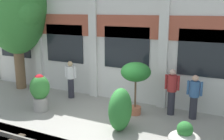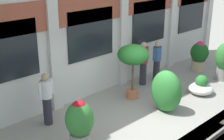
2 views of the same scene
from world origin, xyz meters
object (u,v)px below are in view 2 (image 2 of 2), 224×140
(potted_plant_glazed_jar, at_px, (224,60))
(resident_by_doorway, at_px, (157,59))
(resident_watching_tracks, at_px, (143,62))
(potted_plant_stone_basin, at_px, (80,123))
(potted_plant_fluted_column, at_px, (199,54))
(potted_plant_low_pan, at_px, (133,57))
(resident_near_plants, at_px, (47,97))
(topiary_hedge, at_px, (166,91))
(potted_plant_wide_bowl, at_px, (201,87))

(potted_plant_glazed_jar, xyz_separation_m, resident_by_doorway, (-1.89, 1.87, -0.01))
(resident_by_doorway, height_order, resident_watching_tracks, resident_watching_tracks)
(potted_plant_stone_basin, bearing_deg, resident_watching_tracks, 22.12)
(potted_plant_fluted_column, distance_m, resident_watching_tracks, 3.05)
(potted_plant_low_pan, relative_size, resident_near_plants, 1.20)
(potted_plant_glazed_jar, distance_m, resident_near_plants, 7.27)
(potted_plant_stone_basin, xyz_separation_m, topiary_hedge, (3.37, -0.14, -0.12))
(potted_plant_stone_basin, height_order, resident_by_doorway, resident_by_doorway)
(potted_plant_glazed_jar, relative_size, resident_by_doorway, 0.97)
(resident_near_plants, bearing_deg, potted_plant_glazed_jar, 67.44)
(potted_plant_stone_basin, bearing_deg, potted_plant_wide_bowl, -2.12)
(potted_plant_fluted_column, height_order, potted_plant_glazed_jar, potted_plant_glazed_jar)
(resident_by_doorway, height_order, resident_near_plants, resident_near_plants)
(potted_plant_stone_basin, height_order, potted_plant_fluted_column, potted_plant_stone_basin)
(potted_plant_wide_bowl, bearing_deg, potted_plant_fluted_column, 34.15)
(potted_plant_low_pan, height_order, resident_watching_tracks, potted_plant_low_pan)
(potted_plant_glazed_jar, bearing_deg, potted_plant_wide_bowl, -175.60)
(potted_plant_glazed_jar, height_order, resident_near_plants, resident_near_plants)
(topiary_hedge, bearing_deg, resident_watching_tracks, 59.97)
(potted_plant_wide_bowl, xyz_separation_m, potted_plant_fluted_column, (2.09, 1.42, 0.46))
(potted_plant_fluted_column, xyz_separation_m, potted_plant_glazed_jar, (-0.29, -1.28, 0.14))
(potted_plant_stone_basin, xyz_separation_m, potted_plant_fluted_column, (7.49, 1.22, -0.10))
(potted_plant_wide_bowl, bearing_deg, resident_by_doorway, 92.77)
(potted_plant_stone_basin, xyz_separation_m, resident_by_doorway, (5.30, 1.81, 0.03))
(potted_plant_low_pan, bearing_deg, potted_plant_glazed_jar, -19.12)
(potted_plant_stone_basin, height_order, potted_plant_low_pan, potted_plant_low_pan)
(resident_near_plants, bearing_deg, resident_watching_tracks, 82.90)
(potted_plant_fluted_column, bearing_deg, potted_plant_low_pan, 179.15)
(potted_plant_fluted_column, height_order, topiary_hedge, topiary_hedge)
(potted_plant_fluted_column, relative_size, resident_by_doorway, 0.82)
(potted_plant_low_pan, height_order, resident_near_plants, potted_plant_low_pan)
(potted_plant_low_pan, xyz_separation_m, resident_near_plants, (-3.17, 0.48, -0.64))
(potted_plant_wide_bowl, distance_m, topiary_hedge, 2.08)
(potted_plant_fluted_column, xyz_separation_m, resident_near_plants, (-7.34, 0.54, 0.15))
(resident_near_plants, bearing_deg, potted_plant_low_pan, 73.32)
(resident_by_doorway, xyz_separation_m, resident_near_plants, (-5.15, -0.05, 0.02))
(potted_plant_low_pan, relative_size, potted_plant_wide_bowl, 2.14)
(potted_plant_stone_basin, relative_size, potted_plant_low_pan, 0.74)
(resident_watching_tracks, bearing_deg, topiary_hedge, -33.41)
(topiary_hedge, bearing_deg, potted_plant_stone_basin, 177.58)
(resident_by_doorway, bearing_deg, potted_plant_low_pan, -79.20)
(potted_plant_wide_bowl, height_order, resident_by_doorway, resident_by_doorway)
(potted_plant_wide_bowl, height_order, resident_watching_tracks, resident_watching_tracks)
(potted_plant_low_pan, height_order, potted_plant_fluted_column, potted_plant_low_pan)
(potted_plant_stone_basin, height_order, resident_watching_tracks, resident_watching_tracks)
(potted_plant_fluted_column, bearing_deg, potted_plant_wide_bowl, -145.85)
(resident_near_plants, bearing_deg, topiary_hedge, 51.30)
(potted_plant_glazed_jar, height_order, resident_by_doorway, resident_by_doorway)
(potted_plant_stone_basin, bearing_deg, potted_plant_glazed_jar, -0.49)
(resident_by_doorway, xyz_separation_m, resident_watching_tracks, (-0.79, 0.03, 0.07))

